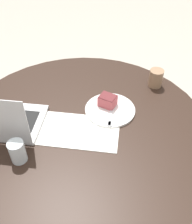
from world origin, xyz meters
name	(u,v)px	position (x,y,z in m)	size (l,w,h in m)	color
ground_plane	(86,206)	(0.00, 0.00, 0.00)	(12.00, 12.00, 0.00)	#B7AD9E
dining_table	(82,142)	(0.00, 0.00, 0.65)	(1.21, 1.21, 0.76)	black
paper_document	(75,130)	(-0.04, -0.02, 0.76)	(0.46, 0.39, 0.00)	white
plate	(110,110)	(0.17, 0.04, 0.77)	(0.25, 0.25, 0.01)	white
cake_slice	(108,101)	(0.17, 0.07, 0.80)	(0.10, 0.10, 0.06)	#B74C51
fork	(111,116)	(0.15, -0.01, 0.78)	(0.11, 0.16, 0.00)	silver
coffee_glass	(156,78)	(0.49, 0.13, 0.81)	(0.08, 0.08, 0.10)	#997556
water_glass	(17,152)	(-0.30, -0.08, 0.81)	(0.07, 0.07, 0.10)	silver
laptop	(4,121)	(-0.32, 0.13, 0.81)	(0.40, 0.38, 0.26)	silver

